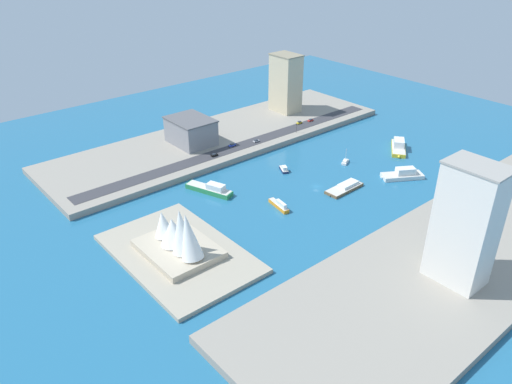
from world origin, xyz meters
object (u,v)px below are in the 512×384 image
(water_taxi_orange, at_px, (279,205))
(sailboat_small_white, at_px, (345,162))
(hatchback_blue, at_px, (232,145))
(opera_landmark, at_px, (178,237))
(patrol_launch_navy, at_px, (284,169))
(pickup_red, at_px, (310,120))
(taxi_yellow_cab, at_px, (299,123))
(ferry_green_doubledeck, at_px, (210,189))
(barge_flat_brown, at_px, (345,187))
(traffic_light_waterfront, at_px, (297,127))
(ferry_white_commuter, at_px, (403,174))
(office_block_beige, at_px, (286,83))
(suv_black, at_px, (214,155))
(sedan_silver, at_px, (256,141))
(ferry_yellow_fast, at_px, (399,146))
(warehouse_low_gray, at_px, (191,131))
(hotel_broad_white, at_px, (466,225))

(water_taxi_orange, distance_m, sailboat_small_white, 69.17)
(hatchback_blue, xyz_separation_m, opera_landmark, (-75.50, 87.96, 5.81))
(patrol_launch_navy, bearing_deg, water_taxi_orange, 133.56)
(pickup_red, xyz_separation_m, taxi_yellow_cab, (1.60, 9.66, 0.05))
(ferry_green_doubledeck, bearing_deg, taxi_yellow_cab, -70.51)
(barge_flat_brown, distance_m, traffic_light_waterfront, 78.49)
(ferry_white_commuter, relative_size, barge_flat_brown, 0.99)
(water_taxi_orange, relative_size, office_block_beige, 0.40)
(suv_black, distance_m, taxi_yellow_cab, 79.38)
(barge_flat_brown, bearing_deg, ferry_green_doubledeck, 52.56)
(ferry_white_commuter, relative_size, taxi_yellow_cab, 5.75)
(taxi_yellow_cab, xyz_separation_m, hatchback_blue, (-1.09, 61.24, -0.08))
(office_block_beige, relative_size, sedan_silver, 9.57)
(opera_landmark, bearing_deg, ferry_yellow_fast, -87.36)
(suv_black, xyz_separation_m, pickup_red, (4.64, -88.80, -0.02))
(ferry_yellow_fast, xyz_separation_m, suv_black, (62.43, 101.51, 2.08))
(hatchback_blue, bearing_deg, sedan_silver, -106.15)
(suv_black, bearing_deg, warehouse_low_gray, -2.66)
(patrol_launch_navy, height_order, traffic_light_waterfront, traffic_light_waterfront)
(hotel_broad_white, height_order, sedan_silver, hotel_broad_white)
(ferry_white_commuter, relative_size, patrol_launch_navy, 2.43)
(sailboat_small_white, bearing_deg, suv_black, 48.40)
(hatchback_blue, bearing_deg, traffic_light_waterfront, -101.42)
(water_taxi_orange, xyz_separation_m, ferry_white_commuter, (-20.95, -77.78, 0.57))
(ferry_yellow_fast, bearing_deg, sedan_silver, 47.00)
(traffic_light_waterfront, xyz_separation_m, opera_landmark, (-65.82, 135.88, 2.35))
(barge_flat_brown, xyz_separation_m, suv_black, (75.91, 33.85, 3.30))
(ferry_yellow_fast, relative_size, warehouse_low_gray, 0.83)
(taxi_yellow_cab, distance_m, opera_landmark, 167.81)
(barge_flat_brown, distance_m, ferry_yellow_fast, 69.00)
(hotel_broad_white, bearing_deg, opera_landmark, 39.96)
(sedan_silver, distance_m, pickup_red, 54.90)
(suv_black, bearing_deg, pickup_red, -87.01)
(ferry_white_commuter, bearing_deg, pickup_red, -11.41)
(suv_black, bearing_deg, ferry_white_commuter, -141.50)
(ferry_white_commuter, height_order, opera_landmark, opera_landmark)
(ferry_white_commuter, relative_size, suv_black, 5.60)
(sedan_silver, relative_size, taxi_yellow_cab, 1.03)
(suv_black, distance_m, pickup_red, 88.92)
(office_block_beige, relative_size, taxi_yellow_cab, 9.88)
(water_taxi_orange, distance_m, hotel_broad_white, 96.37)
(barge_flat_brown, xyz_separation_m, hatchback_blue, (81.06, 15.96, 3.26))
(ferry_white_commuter, distance_m, pickup_red, 94.65)
(ferry_white_commuter, height_order, office_block_beige, office_block_beige)
(water_taxi_orange, height_order, suv_black, suv_black)
(suv_black, xyz_separation_m, opera_landmark, (-70.35, 70.07, 5.76))
(office_block_beige, bearing_deg, pickup_red, 175.58)
(office_block_beige, bearing_deg, warehouse_low_gray, 94.65)
(warehouse_low_gray, distance_m, suv_black, 27.74)
(suv_black, relative_size, traffic_light_waterfront, 0.68)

